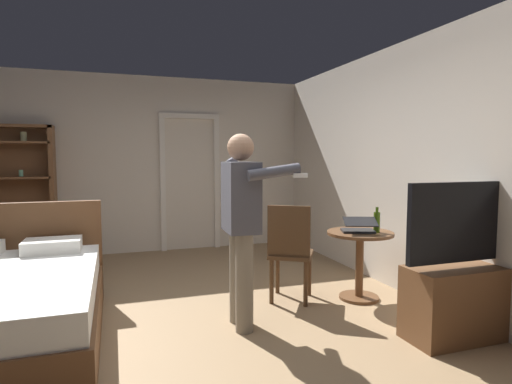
{
  "coord_description": "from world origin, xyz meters",
  "views": [
    {
      "loc": [
        -0.51,
        -3.48,
        1.47
      ],
      "look_at": [
        0.75,
        0.27,
        1.13
      ],
      "focal_mm": 29.57,
      "sensor_mm": 36.0,
      "label": 1
    }
  ],
  "objects_px": {
    "side_table": "(360,253)",
    "wooden_chair": "(290,249)",
    "bottle_on_table": "(377,222)",
    "tv_flatscreen": "(461,290)",
    "bookshelf": "(18,189)",
    "person_blue_shirt": "(242,217)",
    "laptop": "(359,228)",
    "suitcase_dark": "(67,252)",
    "suitcase_small": "(66,254)"
  },
  "relations": [
    {
      "from": "bookshelf",
      "to": "suitcase_small",
      "type": "xyz_separation_m",
      "value": [
        0.62,
        -0.49,
        -0.83
      ]
    },
    {
      "from": "wooden_chair",
      "to": "suitcase_dark",
      "type": "bearing_deg",
      "value": 137.39
    },
    {
      "from": "side_table",
      "to": "wooden_chair",
      "type": "height_order",
      "value": "wooden_chair"
    },
    {
      "from": "side_table",
      "to": "wooden_chair",
      "type": "relative_size",
      "value": 0.71
    },
    {
      "from": "bookshelf",
      "to": "bottle_on_table",
      "type": "distance_m",
      "value": 4.71
    },
    {
      "from": "person_blue_shirt",
      "to": "suitcase_small",
      "type": "relative_size",
      "value": 2.76
    },
    {
      "from": "side_table",
      "to": "person_blue_shirt",
      "type": "height_order",
      "value": "person_blue_shirt"
    },
    {
      "from": "tv_flatscreen",
      "to": "wooden_chair",
      "type": "bearing_deg",
      "value": 128.38
    },
    {
      "from": "suitcase_dark",
      "to": "person_blue_shirt",
      "type": "bearing_deg",
      "value": -43.6
    },
    {
      "from": "wooden_chair",
      "to": "suitcase_small",
      "type": "distance_m",
      "value": 3.14
    },
    {
      "from": "bookshelf",
      "to": "wooden_chair",
      "type": "xyz_separation_m",
      "value": [
        2.89,
        -2.62,
        -0.47
      ]
    },
    {
      "from": "tv_flatscreen",
      "to": "suitcase_dark",
      "type": "height_order",
      "value": "tv_flatscreen"
    },
    {
      "from": "suitcase_small",
      "to": "suitcase_dark",
      "type": "bearing_deg",
      "value": -83.93
    },
    {
      "from": "laptop",
      "to": "wooden_chair",
      "type": "xyz_separation_m",
      "value": [
        -0.67,
        0.18,
        -0.21
      ]
    },
    {
      "from": "bookshelf",
      "to": "wooden_chair",
      "type": "height_order",
      "value": "bookshelf"
    },
    {
      "from": "bottle_on_table",
      "to": "tv_flatscreen",
      "type": "bearing_deg",
      "value": -83.43
    },
    {
      "from": "laptop",
      "to": "wooden_chair",
      "type": "bearing_deg",
      "value": 164.6
    },
    {
      "from": "tv_flatscreen",
      "to": "wooden_chair",
      "type": "distance_m",
      "value": 1.57
    },
    {
      "from": "side_table",
      "to": "laptop",
      "type": "relative_size",
      "value": 1.67
    },
    {
      "from": "suitcase_small",
      "to": "side_table",
      "type": "bearing_deg",
      "value": -44.92
    },
    {
      "from": "person_blue_shirt",
      "to": "suitcase_dark",
      "type": "bearing_deg",
      "value": 122.93
    },
    {
      "from": "person_blue_shirt",
      "to": "tv_flatscreen",
      "type": "bearing_deg",
      "value": -26.29
    },
    {
      "from": "laptop",
      "to": "bottle_on_table",
      "type": "bearing_deg",
      "value": -12.08
    },
    {
      "from": "tv_flatscreen",
      "to": "laptop",
      "type": "height_order",
      "value": "tv_flatscreen"
    },
    {
      "from": "laptop",
      "to": "person_blue_shirt",
      "type": "relative_size",
      "value": 0.25
    },
    {
      "from": "wooden_chair",
      "to": "laptop",
      "type": "bearing_deg",
      "value": -15.4
    },
    {
      "from": "bookshelf",
      "to": "tv_flatscreen",
      "type": "bearing_deg",
      "value": -44.89
    },
    {
      "from": "tv_flatscreen",
      "to": "wooden_chair",
      "type": "height_order",
      "value": "tv_flatscreen"
    },
    {
      "from": "tv_flatscreen",
      "to": "laptop",
      "type": "bearing_deg",
      "value": 106.13
    },
    {
      "from": "bottle_on_table",
      "to": "wooden_chair",
      "type": "height_order",
      "value": "wooden_chair"
    },
    {
      "from": "tv_flatscreen",
      "to": "person_blue_shirt",
      "type": "relative_size",
      "value": 0.77
    },
    {
      "from": "suitcase_small",
      "to": "person_blue_shirt",
      "type": "bearing_deg",
      "value": -65.02
    },
    {
      "from": "side_table",
      "to": "bottle_on_table",
      "type": "bearing_deg",
      "value": -29.74
    },
    {
      "from": "bookshelf",
      "to": "bottle_on_table",
      "type": "bearing_deg",
      "value": -37.23
    },
    {
      "from": "suitcase_small",
      "to": "bookshelf",
      "type": "bearing_deg",
      "value": 134.07
    },
    {
      "from": "side_table",
      "to": "suitcase_dark",
      "type": "bearing_deg",
      "value": 143.23
    },
    {
      "from": "wooden_chair",
      "to": "person_blue_shirt",
      "type": "distance_m",
      "value": 0.87
    },
    {
      "from": "tv_flatscreen",
      "to": "side_table",
      "type": "relative_size",
      "value": 1.81
    },
    {
      "from": "bookshelf",
      "to": "suitcase_small",
      "type": "height_order",
      "value": "bookshelf"
    },
    {
      "from": "bookshelf",
      "to": "suitcase_dark",
      "type": "distance_m",
      "value": 1.15
    },
    {
      "from": "wooden_chair",
      "to": "bookshelf",
      "type": "bearing_deg",
      "value": 137.79
    },
    {
      "from": "wooden_chair",
      "to": "tv_flatscreen",
      "type": "bearing_deg",
      "value": -51.62
    },
    {
      "from": "bottle_on_table",
      "to": "wooden_chair",
      "type": "xyz_separation_m",
      "value": [
        -0.85,
        0.22,
        -0.26
      ]
    },
    {
      "from": "side_table",
      "to": "person_blue_shirt",
      "type": "xyz_separation_m",
      "value": [
        -1.35,
        -0.29,
        0.48
      ]
    },
    {
      "from": "bookshelf",
      "to": "side_table",
      "type": "bearing_deg",
      "value": -37.5
    },
    {
      "from": "bookshelf",
      "to": "person_blue_shirt",
      "type": "relative_size",
      "value": 1.14
    },
    {
      "from": "bottle_on_table",
      "to": "suitcase_small",
      "type": "bearing_deg",
      "value": 142.99
    },
    {
      "from": "laptop",
      "to": "bottle_on_table",
      "type": "xyz_separation_m",
      "value": [
        0.19,
        -0.04,
        0.06
      ]
    },
    {
      "from": "wooden_chair",
      "to": "suitcase_small",
      "type": "relative_size",
      "value": 1.65
    },
    {
      "from": "bookshelf",
      "to": "tv_flatscreen",
      "type": "xyz_separation_m",
      "value": [
        3.86,
        -3.85,
        -0.62
      ]
    }
  ]
}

